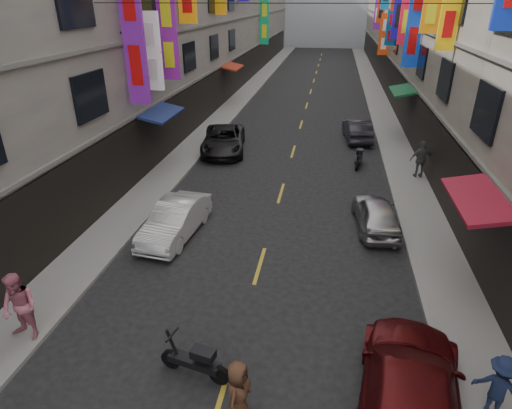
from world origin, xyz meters
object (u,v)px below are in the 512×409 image
at_px(scooter_crossing, 196,361).
at_px(scooter_far_right, 359,158).
at_px(car_right_far, 357,130).
at_px(pedestrian_rfar, 421,159).
at_px(car_right_near, 410,395).
at_px(car_left_far, 224,140).
at_px(car_left_mid, 175,220).
at_px(pedestrian_lfar, 20,308).
at_px(pedestrian_rnear, 499,387).
at_px(pedestrian_crossing, 238,394).
at_px(car_right_mid, 376,214).

distance_m(scooter_crossing, scooter_far_right, 15.66).
relative_size(scooter_crossing, car_right_far, 0.45).
bearing_deg(pedestrian_rfar, car_right_near, 69.28).
distance_m(scooter_far_right, car_left_far, 7.74).
xyz_separation_m(car_left_mid, car_right_far, (7.16, 13.48, -0.01)).
bearing_deg(pedestrian_lfar, pedestrian_rfar, 59.14).
distance_m(pedestrian_lfar, pedestrian_rnear, 11.21).
distance_m(scooter_crossing, pedestrian_rnear, 6.55).
bearing_deg(pedestrian_rfar, car_left_mid, 25.99).
xyz_separation_m(pedestrian_rnear, pedestrian_crossing, (-5.28, -1.04, -0.07)).
bearing_deg(car_right_far, pedestrian_crossing, 74.83).
distance_m(car_left_mid, pedestrian_crossing, 8.34).
xyz_separation_m(scooter_far_right, car_left_mid, (-7.09, -8.75, 0.22)).
bearing_deg(car_left_far, pedestrian_lfar, -104.76).
relative_size(scooter_far_right, car_left_far, 0.36).
bearing_deg(scooter_far_right, car_right_mid, 102.06).
bearing_deg(car_right_mid, pedestrian_crossing, 64.03).
bearing_deg(scooter_crossing, car_left_mid, 35.36).
height_order(pedestrian_rnear, pedestrian_rfar, pedestrian_rfar).
bearing_deg(scooter_far_right, car_left_far, 0.71).
bearing_deg(car_right_near, pedestrian_lfar, 4.21).
bearing_deg(pedestrian_rnear, pedestrian_lfar, 27.05).
bearing_deg(car_left_mid, car_right_far, 67.58).
bearing_deg(scooter_far_right, car_right_near, 100.45).
height_order(car_left_far, car_right_near, car_right_near).
distance_m(car_right_mid, pedestrian_crossing, 9.85).
distance_m(scooter_far_right, car_right_far, 4.74).
height_order(pedestrian_rnear, pedestrian_crossing, pedestrian_rnear).
bearing_deg(pedestrian_rnear, pedestrian_rfar, -64.00).
relative_size(pedestrian_rnear, pedestrian_rfar, 0.84).
distance_m(pedestrian_lfar, pedestrian_rfar, 17.87).
bearing_deg(car_left_far, car_left_mid, -96.45).
xyz_separation_m(car_right_mid, pedestrian_lfar, (-9.40, -7.81, 0.45)).
xyz_separation_m(car_left_far, pedestrian_rnear, (9.81, -16.19, 0.18)).
height_order(scooter_far_right, pedestrian_lfar, pedestrian_lfar).
bearing_deg(scooter_crossing, car_right_mid, -18.03).
xyz_separation_m(car_right_far, pedestrian_lfar, (-9.12, -19.42, 0.42)).
height_order(car_left_mid, pedestrian_rfar, pedestrian_rfar).
bearing_deg(pedestrian_rfar, scooter_crossing, 51.50).
bearing_deg(car_right_mid, car_left_far, -50.32).
bearing_deg(scooter_crossing, car_right_near, -82.75).
xyz_separation_m(scooter_crossing, car_left_mid, (-2.71, 6.29, 0.22)).
bearing_deg(pedestrian_crossing, scooter_far_right, -2.09).
relative_size(car_right_mid, pedestrian_rnear, 2.41).
xyz_separation_m(car_right_mid, pedestrian_crossing, (-3.48, -9.21, 0.19)).
bearing_deg(scooter_far_right, pedestrian_rnear, 107.30).
relative_size(car_left_mid, pedestrian_crossing, 2.47).
bearing_deg(pedestrian_crossing, pedestrian_rnear, -69.95).
relative_size(scooter_far_right, car_left_mid, 0.44).
relative_size(car_left_mid, pedestrian_rnear, 2.64).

